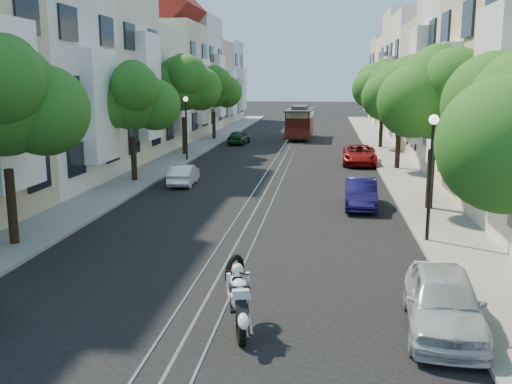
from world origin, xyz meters
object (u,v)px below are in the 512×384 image
(sportbike_rider, at_px, (238,295))
(tree_w_a, at_px, (4,101))
(parked_car_e_near, at_px, (444,302))
(parked_car_e_mid, at_px, (361,193))
(tree_w_c, at_px, (184,84))
(tree_e_c, at_px, (402,93))
(parked_car_w_far, at_px, (239,137))
(lamp_west, at_px, (186,119))
(parked_car_w_mid, at_px, (184,175))
(cable_car, at_px, (300,121))
(tree_e_b, at_px, (437,96))
(parked_car_e_far, at_px, (359,155))
(tree_e_d, at_px, (384,86))
(tree_w_b, at_px, (132,99))
(lamp_east, at_px, (432,159))
(tree_w_d, at_px, (214,88))

(sportbike_rider, bearing_deg, tree_w_a, 131.21)
(parked_car_e_near, bearing_deg, parked_car_e_mid, 100.06)
(tree_w_c, bearing_deg, tree_w_a, -90.00)
(tree_e_c, height_order, parked_car_w_far, tree_e_c)
(lamp_west, height_order, parked_car_w_mid, lamp_west)
(sportbike_rider, xyz_separation_m, cable_car, (-0.58, 41.23, 0.76))
(tree_e_b, distance_m, parked_car_w_mid, 13.21)
(parked_car_e_far, bearing_deg, tree_w_a, -119.46)
(tree_w_c, height_order, parked_car_e_near, tree_w_c)
(tree_e_d, distance_m, tree_w_c, 15.60)
(tree_w_b, height_order, lamp_east, tree_w_b)
(tree_w_c, distance_m, parked_car_e_mid, 19.99)
(tree_w_d, height_order, cable_car, tree_w_d)
(tree_w_a, distance_m, sportbike_rider, 10.63)
(lamp_east, relative_size, parked_car_e_far, 0.92)
(tree_e_c, relative_size, tree_w_d, 1.00)
(tree_e_b, height_order, tree_w_b, tree_e_b)
(parked_car_e_mid, bearing_deg, tree_e_b, -4.27)
(parked_car_e_far, height_order, parked_car_w_far, parked_car_e_far)
(tree_e_b, bearing_deg, sportbike_rider, -116.25)
(tree_e_b, bearing_deg, lamp_west, 136.15)
(lamp_west, bearing_deg, tree_w_d, 93.44)
(tree_e_c, height_order, tree_w_d, same)
(tree_w_b, bearing_deg, tree_e_c, 22.62)
(tree_w_d, height_order, parked_car_e_mid, tree_w_d)
(tree_e_d, distance_m, parked_car_w_mid, 21.41)
(tree_e_b, distance_m, parked_car_e_mid, 5.02)
(lamp_west, bearing_deg, tree_w_c, 105.75)
(cable_car, bearing_deg, parked_car_e_far, -71.91)
(lamp_east, relative_size, parked_car_e_mid, 1.11)
(tree_w_c, relative_size, lamp_east, 1.71)
(cable_car, bearing_deg, tree_e_d, -42.81)
(tree_e_b, relative_size, tree_w_a, 1.00)
(tree_w_a, bearing_deg, tree_w_d, 90.00)
(tree_w_b, relative_size, tree_w_c, 0.88)
(parked_car_e_near, bearing_deg, tree_e_d, 92.01)
(tree_e_b, bearing_deg, tree_w_d, 118.07)
(tree_e_c, bearing_deg, tree_e_b, -90.00)
(parked_car_w_mid, bearing_deg, lamp_west, -80.33)
(tree_w_c, distance_m, parked_car_e_near, 30.93)
(tree_w_a, bearing_deg, tree_e_b, 25.92)
(tree_e_d, height_order, tree_w_c, tree_w_c)
(tree_w_d, bearing_deg, parked_car_e_mid, -66.63)
(lamp_west, relative_size, parked_car_e_near, 1.05)
(tree_e_b, bearing_deg, parked_car_e_near, -98.55)
(tree_e_b, relative_size, sportbike_rider, 3.35)
(cable_car, xyz_separation_m, parked_car_e_mid, (3.90, -28.41, -1.02))
(parked_car_w_mid, bearing_deg, tree_w_a, 73.68)
(lamp_west, distance_m, cable_car, 17.13)
(tree_w_a, xyz_separation_m, parked_car_e_far, (12.19, 19.98, -4.10))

